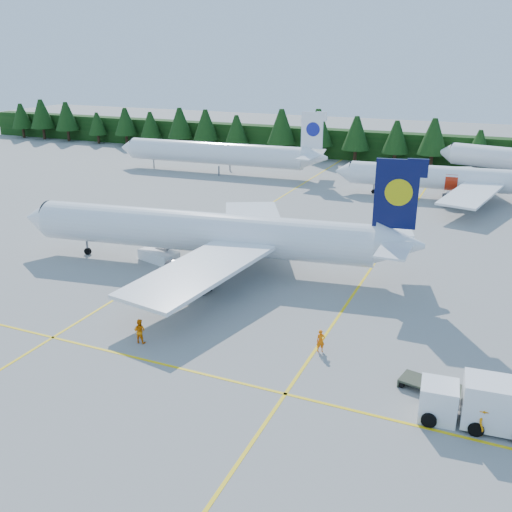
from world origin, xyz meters
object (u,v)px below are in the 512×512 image
at_px(airliner_navy, 194,232).
at_px(airliner_red, 447,178).
at_px(service_truck, 476,402).
at_px(airstairs, 161,252).

distance_m(airliner_navy, airliner_red, 46.29).
distance_m(airliner_navy, service_truck, 34.17).
distance_m(airliner_red, service_truck, 59.05).
relative_size(airstairs, service_truck, 0.97).
bearing_deg(airliner_navy, service_truck, -38.98).
xyz_separation_m(airstairs, service_truck, (33.60, -17.29, 0.71)).
bearing_deg(airstairs, airliner_red, 73.52).
relative_size(airliner_navy, service_truck, 6.31).
bearing_deg(airstairs, airliner_navy, 16.50).
xyz_separation_m(airliner_navy, airstairs, (-4.26, -0.09, -2.87)).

